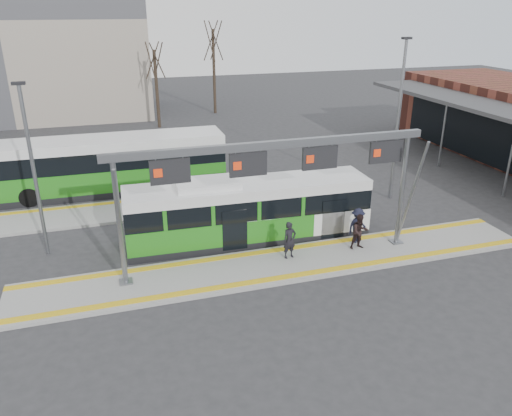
{
  "coord_description": "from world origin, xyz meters",
  "views": [
    {
      "loc": [
        -6.63,
        -17.35,
        10.21
      ],
      "look_at": [
        -0.35,
        3.0,
        1.49
      ],
      "focal_mm": 35.0,
      "sensor_mm": 36.0,
      "label": 1
    }
  ],
  "objects_px": {
    "hero_bus": "(248,211)",
    "passenger_c": "(357,226)",
    "gantry": "(277,167)",
    "passenger_b": "(360,232)",
    "passenger_a": "(290,240)"
  },
  "relations": [
    {
      "from": "hero_bus",
      "to": "passenger_c",
      "type": "height_order",
      "value": "hero_bus"
    },
    {
      "from": "gantry",
      "to": "passenger_c",
      "type": "height_order",
      "value": "gantry"
    },
    {
      "from": "gantry",
      "to": "passenger_c",
      "type": "xyz_separation_m",
      "value": [
        4.13,
        0.62,
        -3.33
      ]
    },
    {
      "from": "passenger_c",
      "to": "passenger_b",
      "type": "bearing_deg",
      "value": -127.42
    },
    {
      "from": "gantry",
      "to": "passenger_b",
      "type": "bearing_deg",
      "value": 0.35
    },
    {
      "from": "hero_bus",
      "to": "passenger_b",
      "type": "xyz_separation_m",
      "value": [
        4.34,
        -2.66,
        -0.45
      ]
    },
    {
      "from": "passenger_b",
      "to": "hero_bus",
      "type": "bearing_deg",
      "value": 147.63
    },
    {
      "from": "passenger_c",
      "to": "passenger_a",
      "type": "bearing_deg",
      "value": 168.86
    },
    {
      "from": "hero_bus",
      "to": "passenger_c",
      "type": "xyz_separation_m",
      "value": [
        4.54,
        -2.07,
        -0.43
      ]
    },
    {
      "from": "passenger_a",
      "to": "passenger_b",
      "type": "bearing_deg",
      "value": -11.8
    },
    {
      "from": "passenger_a",
      "to": "hero_bus",
      "type": "bearing_deg",
      "value": 102.98
    },
    {
      "from": "passenger_a",
      "to": "passenger_c",
      "type": "height_order",
      "value": "passenger_c"
    },
    {
      "from": "passenger_b",
      "to": "passenger_c",
      "type": "height_order",
      "value": "passenger_c"
    },
    {
      "from": "passenger_b",
      "to": "gantry",
      "type": "bearing_deg",
      "value": 179.44
    },
    {
      "from": "gantry",
      "to": "passenger_c",
      "type": "distance_m",
      "value": 5.34
    }
  ]
}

